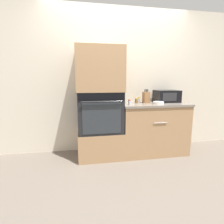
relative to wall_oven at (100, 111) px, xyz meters
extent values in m
plane|color=#6B6056|center=(0.36, -0.30, -0.76)|extent=(12.00, 12.00, 0.00)
cube|color=beige|center=(0.36, 0.33, 0.49)|extent=(8.00, 0.05, 2.50)
cube|color=#A87F56|center=(0.00, 0.00, -0.54)|extent=(0.72, 0.60, 0.44)
cube|color=black|center=(0.00, 0.00, 0.00)|extent=(0.70, 0.59, 0.65)
cube|color=black|center=(0.00, -0.30, 0.27)|extent=(0.67, 0.01, 0.11)
cube|color=orange|center=(0.00, -0.30, 0.27)|extent=(0.09, 0.00, 0.03)
cube|color=#282D33|center=(0.00, -0.30, -0.05)|extent=(0.57, 0.01, 0.48)
cylinder|color=black|center=(0.00, -0.33, 0.20)|extent=(0.59, 0.02, 0.02)
cube|color=#A87F56|center=(0.00, 0.00, 0.66)|extent=(0.72, 0.60, 0.67)
cube|color=#A87F56|center=(0.93, 0.00, -0.34)|extent=(1.13, 0.60, 0.85)
cube|color=slate|center=(0.93, 0.00, 0.10)|extent=(1.15, 0.63, 0.03)
cylinder|color=#B7B7BC|center=(0.93, -0.31, -0.16)|extent=(0.22, 0.01, 0.01)
cube|color=black|center=(1.21, 0.10, 0.22)|extent=(0.41, 0.31, 0.21)
cube|color=#28282B|center=(1.19, -0.05, 0.22)|extent=(0.25, 0.01, 0.14)
cube|color=olive|center=(0.81, 0.06, 0.21)|extent=(0.10, 0.12, 0.19)
cylinder|color=black|center=(0.79, 0.06, 0.33)|extent=(0.02, 0.02, 0.04)
cylinder|color=black|center=(0.81, 0.06, 0.33)|extent=(0.02, 0.02, 0.04)
cylinder|color=black|center=(0.84, 0.06, 0.33)|extent=(0.02, 0.02, 0.04)
cylinder|color=white|center=(0.96, -0.12, 0.14)|extent=(0.17, 0.17, 0.04)
cylinder|color=brown|center=(0.63, 0.04, 0.15)|extent=(0.05, 0.05, 0.07)
cylinder|color=gold|center=(0.63, 0.04, 0.20)|extent=(0.05, 0.05, 0.02)
cylinder|color=silver|center=(0.71, 0.15, 0.15)|extent=(0.05, 0.05, 0.07)
cylinder|color=gold|center=(0.71, 0.15, 0.20)|extent=(0.04, 0.04, 0.02)
cylinder|color=silver|center=(0.48, -0.06, 0.15)|extent=(0.05, 0.05, 0.06)
cylinder|color=red|center=(0.48, -0.06, 0.18)|extent=(0.04, 0.04, 0.02)
camera|label=1|loc=(-0.30, -2.79, 0.50)|focal=28.00mm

